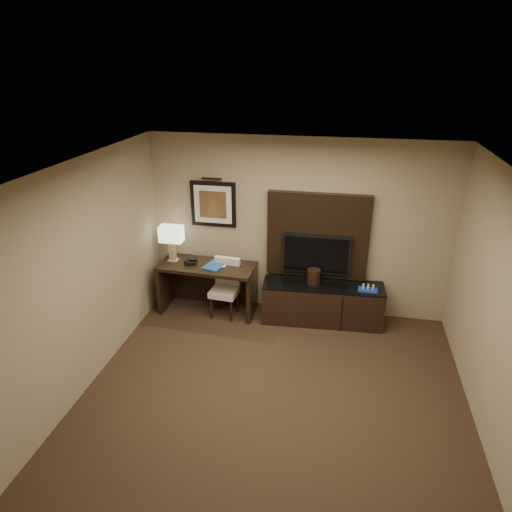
% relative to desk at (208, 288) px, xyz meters
% --- Properties ---
extents(floor, '(4.50, 5.00, 0.01)m').
position_rel_desk_xyz_m(floor, '(1.33, -2.13, -0.40)').
color(floor, '#302115').
rests_on(floor, ground).
extents(ceiling, '(4.50, 5.00, 0.01)m').
position_rel_desk_xyz_m(ceiling, '(1.33, -2.13, 2.31)').
color(ceiling, silver).
rests_on(ceiling, wall_back).
extents(wall_back, '(4.50, 0.01, 2.70)m').
position_rel_desk_xyz_m(wall_back, '(1.33, 0.37, 0.96)').
color(wall_back, gray).
rests_on(wall_back, floor).
extents(wall_left, '(0.01, 5.00, 2.70)m').
position_rel_desk_xyz_m(wall_left, '(-0.92, -2.13, 0.96)').
color(wall_left, gray).
rests_on(wall_left, floor).
extents(wall_right, '(0.01, 5.00, 2.70)m').
position_rel_desk_xyz_m(wall_right, '(3.58, -2.13, 0.96)').
color(wall_right, gray).
rests_on(wall_right, floor).
extents(desk, '(1.50, 0.70, 0.79)m').
position_rel_desk_xyz_m(desk, '(0.00, 0.00, 0.00)').
color(desk, black).
rests_on(desk, floor).
extents(credenza, '(1.80, 0.60, 0.61)m').
position_rel_desk_xyz_m(credenza, '(1.77, 0.02, -0.09)').
color(credenza, black).
rests_on(credenza, floor).
extents(tv_wall_panel, '(1.50, 0.12, 1.30)m').
position_rel_desk_xyz_m(tv_wall_panel, '(1.63, 0.31, 0.88)').
color(tv_wall_panel, black).
rests_on(tv_wall_panel, wall_back).
extents(tv, '(1.00, 0.08, 0.60)m').
position_rel_desk_xyz_m(tv, '(1.63, 0.21, 0.63)').
color(tv, black).
rests_on(tv, tv_wall_panel).
extents(artwork, '(0.70, 0.04, 0.70)m').
position_rel_desk_xyz_m(artwork, '(0.03, 0.35, 1.26)').
color(artwork, black).
rests_on(artwork, wall_back).
extents(picture_light, '(0.04, 0.04, 0.30)m').
position_rel_desk_xyz_m(picture_light, '(0.03, 0.31, 1.66)').
color(picture_light, '#3B2013').
rests_on(picture_light, wall_back).
extents(desk_chair, '(0.43, 0.49, 0.83)m').
position_rel_desk_xyz_m(desk_chair, '(0.29, -0.10, 0.02)').
color(desk_chair, beige).
rests_on(desk_chair, floor).
extents(table_lamp, '(0.36, 0.21, 0.59)m').
position_rel_desk_xyz_m(table_lamp, '(-0.56, 0.06, 0.69)').
color(table_lamp, tan).
rests_on(table_lamp, desk).
extents(desk_phone, '(0.21, 0.20, 0.09)m').
position_rel_desk_xyz_m(desk_phone, '(-0.25, -0.00, 0.44)').
color(desk_phone, black).
rests_on(desk_phone, desk).
extents(blue_folder, '(0.34, 0.40, 0.02)m').
position_rel_desk_xyz_m(blue_folder, '(0.13, -0.03, 0.41)').
color(blue_folder, '#164A95').
rests_on(blue_folder, desk).
extents(book, '(0.16, 0.06, 0.22)m').
position_rel_desk_xyz_m(book, '(0.12, 0.01, 0.50)').
color(book, tan).
rests_on(book, desk).
extents(ice_bucket, '(0.24, 0.24, 0.22)m').
position_rel_desk_xyz_m(ice_bucket, '(1.62, 0.06, 0.33)').
color(ice_bucket, black).
rests_on(ice_bucket, credenza).
extents(minibar_tray, '(0.28, 0.18, 0.10)m').
position_rel_desk_xyz_m(minibar_tray, '(2.41, -0.03, 0.27)').
color(minibar_tray, '#17399A').
rests_on(minibar_tray, credenza).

